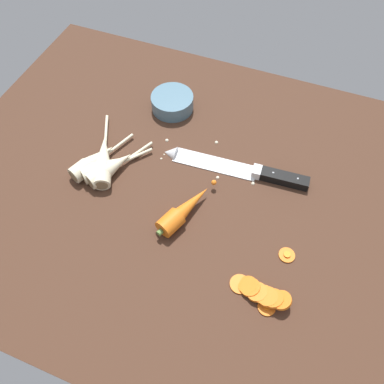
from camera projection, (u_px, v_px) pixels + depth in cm
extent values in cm
cube|color=#42281C|center=(195.00, 194.00, 88.46)|extent=(120.00, 90.00, 4.00)
cube|color=silver|center=(215.00, 164.00, 90.44)|extent=(20.25, 5.72, 0.50)
cone|color=silver|center=(170.00, 153.00, 92.28)|extent=(3.26, 4.15, 3.96)
cube|color=silver|center=(257.00, 172.00, 88.08)|extent=(2.19, 3.07, 2.20)
cube|color=black|center=(284.00, 179.00, 87.01)|extent=(11.16, 3.53, 2.20)
sphere|color=silver|center=(273.00, 173.00, 86.56)|extent=(0.50, 0.50, 0.50)
sphere|color=silver|center=(298.00, 179.00, 85.64)|extent=(0.50, 0.50, 0.50)
cylinder|color=orange|center=(170.00, 223.00, 79.56)|extent=(5.71, 6.11, 4.20)
cone|color=orange|center=(190.00, 205.00, 81.94)|extent=(8.03, 12.45, 3.99)
sphere|color=orange|center=(214.00, 183.00, 85.19)|extent=(1.20, 1.20, 1.20)
cylinder|color=#5B7F3D|center=(160.00, 232.00, 78.32)|extent=(1.48, 1.37, 1.20)
cylinder|color=beige|center=(81.00, 171.00, 87.10)|extent=(5.26, 5.40, 4.00)
cone|color=beige|center=(100.00, 156.00, 89.50)|extent=(6.26, 8.41, 3.80)
cylinder|color=beige|center=(120.00, 144.00, 92.71)|extent=(3.59, 7.87, 0.70)
cylinder|color=#7A6647|center=(73.00, 176.00, 86.23)|extent=(2.72, 1.29, 2.80)
cylinder|color=beige|center=(102.00, 176.00, 86.31)|extent=(5.86, 6.44, 4.00)
cone|color=beige|center=(104.00, 151.00, 90.29)|extent=(7.44, 10.03, 3.80)
cylinder|color=beige|center=(106.00, 130.00, 95.12)|extent=(4.97, 9.38, 0.70)
cylinder|color=#7A6647|center=(102.00, 185.00, 84.87)|extent=(2.66, 1.48, 2.80)
cylinder|color=beige|center=(91.00, 173.00, 86.75)|extent=(5.67, 5.68, 4.00)
cone|color=beige|center=(114.00, 163.00, 88.34)|extent=(7.47, 8.05, 3.80)
cylinder|color=beige|center=(137.00, 156.00, 90.71)|extent=(5.40, 6.59, 0.70)
cylinder|color=#7A6647|center=(83.00, 177.00, 86.18)|extent=(2.39, 1.97, 2.80)
cylinder|color=beige|center=(97.00, 177.00, 86.13)|extent=(5.44, 5.56, 4.00)
cone|color=beige|center=(118.00, 163.00, 88.36)|extent=(6.69, 8.45, 3.80)
cylinder|color=beige|center=(139.00, 152.00, 91.39)|extent=(4.15, 7.67, 0.70)
cylinder|color=#7A6647|center=(89.00, 182.00, 85.33)|extent=(2.66, 1.48, 2.80)
cylinder|color=orange|center=(240.00, 284.00, 74.11)|extent=(4.00, 4.00, 0.70)
cylinder|color=orange|center=(248.00, 285.00, 73.69)|extent=(3.89, 3.84, 2.17)
cylinder|color=orange|center=(250.00, 287.00, 73.20)|extent=(3.99, 3.95, 2.14)
cylinder|color=orange|center=(257.00, 292.00, 72.46)|extent=(4.08, 4.02, 1.82)
cylinder|color=orange|center=(264.00, 295.00, 71.91)|extent=(3.93, 3.87, 1.96)
cylinder|color=orange|center=(268.00, 297.00, 71.45)|extent=(4.06, 4.01, 2.08)
cylinder|color=orange|center=(273.00, 299.00, 71.02)|extent=(3.95, 3.92, 2.27)
cylinder|color=orange|center=(281.00, 300.00, 70.60)|extent=(3.93, 3.91, 2.36)
cylinder|color=orange|center=(287.00, 255.00, 77.46)|extent=(3.35, 3.35, 0.70)
cylinder|color=orange|center=(287.00, 254.00, 77.24)|extent=(1.41, 1.41, 0.16)
cylinder|color=orange|center=(267.00, 307.00, 71.64)|extent=(3.42, 3.42, 0.70)
cylinder|color=orange|center=(267.00, 306.00, 71.42)|extent=(1.44, 1.44, 0.16)
cylinder|color=slate|center=(172.00, 102.00, 99.35)|extent=(11.00, 11.00, 4.00)
cylinder|color=#3E5C6C|center=(172.00, 101.00, 98.95)|extent=(8.80, 8.80, 2.80)
sphere|color=beige|center=(232.00, 163.00, 90.38)|extent=(0.81, 0.81, 0.81)
sphere|color=beige|center=(253.00, 183.00, 87.21)|extent=(0.84, 0.84, 0.84)
sphere|color=beige|center=(239.00, 172.00, 89.10)|extent=(0.54, 0.54, 0.54)
sphere|color=beige|center=(252.00, 176.00, 88.46)|extent=(0.43, 0.43, 0.43)
sphere|color=beige|center=(216.00, 141.00, 94.03)|extent=(0.87, 0.87, 0.87)
sphere|color=beige|center=(161.00, 158.00, 91.34)|extent=(0.54, 0.54, 0.54)
sphere|color=beige|center=(218.00, 177.00, 88.15)|extent=(0.80, 0.80, 0.80)
sphere|color=beige|center=(167.00, 139.00, 94.40)|extent=(0.86, 0.86, 0.86)
sphere|color=beige|center=(164.00, 154.00, 92.09)|extent=(0.42, 0.42, 0.42)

